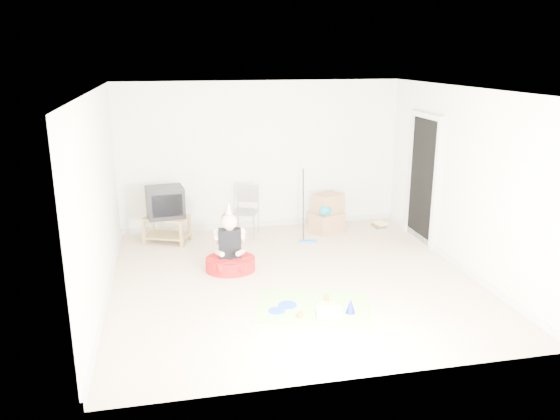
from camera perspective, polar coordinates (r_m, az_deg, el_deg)
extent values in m
plane|color=#CEB393|center=(7.71, 1.35, -7.21)|extent=(5.00, 5.00, 0.00)
cube|color=black|center=(9.30, 14.74, 2.98)|extent=(0.02, 0.90, 2.05)
cube|color=olive|center=(9.21, -11.81, -0.80)|extent=(0.82, 0.68, 0.03)
cube|color=olive|center=(9.30, -11.70, -2.61)|extent=(0.82, 0.68, 0.03)
cube|color=olive|center=(9.23, -14.05, -2.25)|extent=(0.07, 0.07, 0.44)
cube|color=olive|center=(8.98, -10.28, -2.52)|extent=(0.07, 0.07, 0.44)
cube|color=olive|center=(9.56, -13.11, -1.55)|extent=(0.07, 0.07, 0.44)
cube|color=olive|center=(9.32, -9.45, -1.79)|extent=(0.07, 0.07, 0.44)
cube|color=black|center=(9.14, -11.91, 0.81)|extent=(0.65, 0.56, 0.51)
cube|color=gray|center=(9.33, -3.62, -0.21)|extent=(0.52, 0.51, 0.03)
cylinder|color=gray|center=(9.37, -4.70, -0.07)|extent=(0.02, 0.02, 0.90)
cylinder|color=gray|center=(9.28, -2.53, -0.19)|extent=(0.02, 0.02, 0.90)
cube|color=#AA7A52|center=(9.66, 4.91, -1.29)|extent=(0.65, 0.59, 0.35)
cube|color=#AA7A52|center=(9.62, 5.06, 0.72)|extent=(0.58, 0.54, 0.33)
ellipsoid|color=#0B7182|center=(9.40, 4.76, -0.08)|extent=(0.23, 0.16, 0.18)
cube|color=blue|center=(9.15, 2.91, -3.29)|extent=(0.31, 0.16, 0.03)
cylinder|color=black|center=(8.97, 2.96, 0.28)|extent=(0.10, 0.39, 1.16)
cube|color=#236932|center=(10.10, 10.33, -1.66)|extent=(0.21, 0.27, 0.03)
cube|color=#A63A23|center=(10.09, 10.33, -1.51)|extent=(0.23, 0.27, 0.03)
cube|color=beige|center=(10.08, 10.34, -1.36)|extent=(0.23, 0.27, 0.03)
cylinder|color=#B41010|center=(7.99, -5.21, -5.65)|extent=(0.79, 0.79, 0.20)
cube|color=black|center=(7.88, -5.26, -3.52)|extent=(0.34, 0.22, 0.43)
sphere|color=beige|center=(7.78, -5.33, -1.22)|extent=(0.25, 0.25, 0.23)
cone|color=white|center=(7.72, -5.36, 0.21)|extent=(0.12, 0.12, 0.17)
cube|color=#ED3189|center=(6.91, 3.47, -10.09)|extent=(1.66, 1.40, 0.01)
cube|color=white|center=(6.69, 5.13, -10.66)|extent=(0.34, 0.29, 0.08)
cube|color=#3BA558|center=(6.70, 5.12, -10.92)|extent=(0.34, 0.29, 0.01)
cylinder|color=beige|center=(6.60, 4.27, -10.31)|extent=(0.01, 0.01, 0.07)
cylinder|color=beige|center=(6.61, 4.63, -10.30)|extent=(0.01, 0.01, 0.07)
cylinder|color=beige|center=(6.61, 5.00, -10.30)|extent=(0.01, 0.01, 0.07)
cylinder|color=beige|center=(6.61, 5.36, -10.29)|extent=(0.01, 0.01, 0.07)
cylinder|color=beige|center=(6.62, 5.72, -10.29)|extent=(0.01, 0.01, 0.07)
cylinder|color=beige|center=(6.62, 6.08, -10.28)|extent=(0.01, 0.01, 0.07)
cylinder|color=beige|center=(6.69, 4.21, -9.95)|extent=(0.01, 0.01, 0.07)
cylinder|color=beige|center=(6.69, 4.57, -9.94)|extent=(0.01, 0.01, 0.07)
cylinder|color=beige|center=(6.70, 4.93, -9.94)|extent=(0.01, 0.01, 0.07)
cylinder|color=beige|center=(6.70, 5.29, -9.93)|extent=(0.01, 0.01, 0.07)
cylinder|color=beige|center=(6.70, 5.65, -9.93)|extent=(0.01, 0.01, 0.07)
cylinder|color=#183CC3|center=(6.93, 0.79, -9.90)|extent=(0.27, 0.27, 0.01)
cylinder|color=#183CC3|center=(6.79, -0.35, -10.47)|extent=(0.23, 0.23, 0.01)
cylinder|color=#FC5E1C|center=(7.07, 4.89, -9.13)|extent=(0.08, 0.08, 0.08)
cylinder|color=#FC5E1C|center=(6.62, 2.15, -10.87)|extent=(0.09, 0.09, 0.08)
cone|color=#1A22BB|center=(6.77, 7.39, -9.90)|extent=(0.17, 0.17, 0.18)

